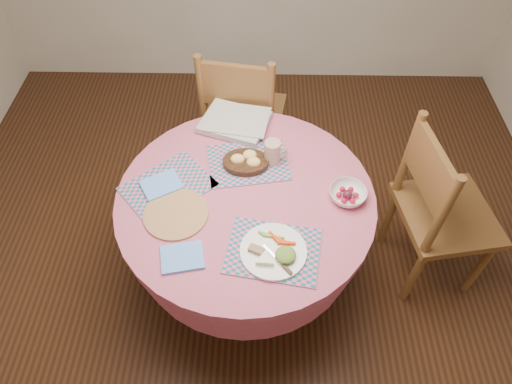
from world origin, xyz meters
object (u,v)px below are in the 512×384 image
at_px(dinner_plate, 275,251).
at_px(bread_bowl, 246,161).
at_px(fruit_bowl, 348,195).
at_px(chair_right, 438,210).
at_px(latte_mug, 273,152).
at_px(dining_table, 246,220).
at_px(chair_back, 242,115).
at_px(wicker_trivet, 176,214).

relative_size(dinner_plate, bread_bowl, 1.26).
relative_size(dinner_plate, fruit_bowl, 1.28).
height_order(chair_right, latte_mug, chair_right).
relative_size(latte_mug, fruit_bowl, 0.57).
relative_size(dining_table, chair_right, 1.18).
xyz_separation_m(dining_table, chair_back, (-0.05, 0.82, -0.01)).
distance_m(chair_right, wicker_trivet, 1.34).
height_order(chair_right, fruit_bowl, chair_right).
height_order(wicker_trivet, dinner_plate, dinner_plate).
bearing_deg(chair_right, chair_back, 45.22).
distance_m(chair_right, dinner_plate, 0.97).
bearing_deg(latte_mug, chair_right, -9.18).
xyz_separation_m(chair_right, chair_back, (-1.05, 0.73, -0.01)).
height_order(chair_right, chair_back, chair_right).
bearing_deg(dinner_plate, dining_table, 113.23).
bearing_deg(wicker_trivet, bread_bowl, 45.20).
bearing_deg(latte_mug, bread_bowl, -168.11).
distance_m(chair_back, fruit_bowl, 1.01).
xyz_separation_m(bread_bowl, fruit_bowl, (0.48, -0.20, -0.01)).
distance_m(wicker_trivet, dinner_plate, 0.50).
distance_m(dining_table, chair_right, 1.00).
relative_size(wicker_trivet, fruit_bowl, 1.33).
height_order(bread_bowl, latte_mug, latte_mug).
distance_m(dining_table, wicker_trivet, 0.39).
xyz_separation_m(dining_table, dinner_plate, (0.14, -0.32, 0.22)).
bearing_deg(dining_table, wicker_trivet, -159.67).
xyz_separation_m(wicker_trivet, bread_bowl, (0.31, 0.31, 0.03)).
distance_m(dinner_plate, fruit_bowl, 0.47).
distance_m(wicker_trivet, bread_bowl, 0.44).
bearing_deg(latte_mug, dinner_plate, -89.19).
height_order(chair_back, dinner_plate, chair_back).
relative_size(chair_right, fruit_bowl, 4.68).
xyz_separation_m(latte_mug, fruit_bowl, (0.35, -0.23, -0.04)).
bearing_deg(bread_bowl, wicker_trivet, -134.80).
distance_m(wicker_trivet, latte_mug, 0.56).
distance_m(chair_right, bread_bowl, 1.03).
height_order(dining_table, dinner_plate, dinner_plate).
bearing_deg(wicker_trivet, latte_mug, 37.56).
height_order(chair_back, latte_mug, chair_back).
xyz_separation_m(chair_right, wicker_trivet, (-1.31, -0.20, 0.21)).
height_order(chair_back, wicker_trivet, chair_back).
relative_size(dining_table, chair_back, 1.19).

